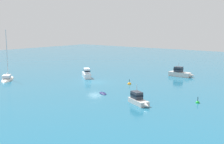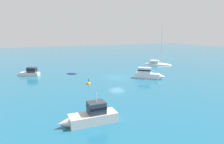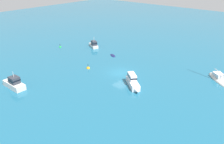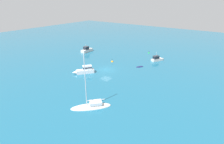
{
  "view_description": "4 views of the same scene",
  "coord_description": "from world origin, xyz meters",
  "px_view_note": "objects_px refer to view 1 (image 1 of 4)",
  "views": [
    {
      "loc": [
        39.65,
        35.43,
        10.38
      ],
      "look_at": [
        1.29,
        5.05,
        2.59
      ],
      "focal_mm": 46.68,
      "sensor_mm": 36.0,
      "label": 1
    },
    {
      "loc": [
        -31.96,
        14.52,
        8.37
      ],
      "look_at": [
        -5.09,
        3.14,
        2.25
      ],
      "focal_mm": 31.47,
      "sensor_mm": 36.0,
      "label": 2
    },
    {
      "loc": [
        -31.14,
        -24.54,
        17.9
      ],
      "look_at": [
        -2.25,
        0.16,
        0.9
      ],
      "focal_mm": 37.68,
      "sensor_mm": 36.0,
      "label": 3
    },
    {
      "loc": [
        26.86,
        -34.27,
        17.27
      ],
      "look_at": [
        3.68,
        -2.36,
        1.06
      ],
      "focal_mm": 28.92,
      "sensor_mm": 36.0,
      "label": 4
    }
  ],
  "objects_px": {
    "tender": "(103,94)",
    "mooring_buoy": "(198,103)",
    "motor_cruiser": "(180,73)",
    "cabin_cruiser": "(86,74)",
    "powerboat": "(138,99)",
    "sloop": "(8,79)",
    "channel_buoy": "(129,84)"
  },
  "relations": [
    {
      "from": "cabin_cruiser",
      "to": "channel_buoy",
      "type": "xyz_separation_m",
      "value": [
        0.41,
        10.94,
        -0.78
      ]
    },
    {
      "from": "powerboat",
      "to": "cabin_cruiser",
      "type": "bearing_deg",
      "value": 178.4
    },
    {
      "from": "channel_buoy",
      "to": "tender",
      "type": "bearing_deg",
      "value": 6.55
    },
    {
      "from": "cabin_cruiser",
      "to": "tender",
      "type": "bearing_deg",
      "value": -178.16
    },
    {
      "from": "tender",
      "to": "mooring_buoy",
      "type": "relative_size",
      "value": 2.11
    },
    {
      "from": "cabin_cruiser",
      "to": "mooring_buoy",
      "type": "bearing_deg",
      "value": -152.67
    },
    {
      "from": "powerboat",
      "to": "motor_cruiser",
      "type": "bearing_deg",
      "value": 128.94
    },
    {
      "from": "tender",
      "to": "cabin_cruiser",
      "type": "distance_m",
      "value": 14.92
    },
    {
      "from": "motor_cruiser",
      "to": "channel_buoy",
      "type": "xyz_separation_m",
      "value": [
        13.28,
        -3.6,
        -0.72
      ]
    },
    {
      "from": "powerboat",
      "to": "motor_cruiser",
      "type": "distance_m",
      "value": 24.02
    },
    {
      "from": "mooring_buoy",
      "to": "tender",
      "type": "bearing_deg",
      "value": -74.52
    },
    {
      "from": "tender",
      "to": "channel_buoy",
      "type": "height_order",
      "value": "channel_buoy"
    },
    {
      "from": "sloop",
      "to": "channel_buoy",
      "type": "bearing_deg",
      "value": -109.75
    },
    {
      "from": "motor_cruiser",
      "to": "mooring_buoy",
      "type": "relative_size",
      "value": 4.9
    },
    {
      "from": "cabin_cruiser",
      "to": "mooring_buoy",
      "type": "distance_m",
      "value": 26.11
    },
    {
      "from": "tender",
      "to": "cabin_cruiser",
      "type": "height_order",
      "value": "cabin_cruiser"
    },
    {
      "from": "sloop",
      "to": "channel_buoy",
      "type": "height_order",
      "value": "sloop"
    },
    {
      "from": "sloop",
      "to": "mooring_buoy",
      "type": "xyz_separation_m",
      "value": [
        -6.28,
        35.88,
        -0.12
      ]
    },
    {
      "from": "powerboat",
      "to": "motor_cruiser",
      "type": "xyz_separation_m",
      "value": [
        -23.49,
        -5.0,
        0.08
      ]
    },
    {
      "from": "motor_cruiser",
      "to": "cabin_cruiser",
      "type": "relative_size",
      "value": 1.13
    },
    {
      "from": "tender",
      "to": "sloop",
      "type": "height_order",
      "value": "sloop"
    },
    {
      "from": "powerboat",
      "to": "tender",
      "type": "distance_m",
      "value": 7.82
    },
    {
      "from": "powerboat",
      "to": "tender",
      "type": "xyz_separation_m",
      "value": [
        -1.68,
        -7.61,
        -0.65
      ]
    },
    {
      "from": "mooring_buoy",
      "to": "powerboat",
      "type": "bearing_deg",
      "value": -47.95
    },
    {
      "from": "motor_cruiser",
      "to": "channel_buoy",
      "type": "bearing_deg",
      "value": -105.33
    },
    {
      "from": "tender",
      "to": "mooring_buoy",
      "type": "bearing_deg",
      "value": -133.16
    },
    {
      "from": "channel_buoy",
      "to": "sloop",
      "type": "bearing_deg",
      "value": -62.55
    },
    {
      "from": "sloop",
      "to": "channel_buoy",
      "type": "distance_m",
      "value": 23.92
    },
    {
      "from": "tender",
      "to": "sloop",
      "type": "distance_m",
      "value": 22.35
    },
    {
      "from": "powerboat",
      "to": "cabin_cruiser",
      "type": "distance_m",
      "value": 22.23
    },
    {
      "from": "tender",
      "to": "channel_buoy",
      "type": "distance_m",
      "value": 8.59
    },
    {
      "from": "tender",
      "to": "channel_buoy",
      "type": "bearing_deg",
      "value": -52.1
    }
  ]
}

